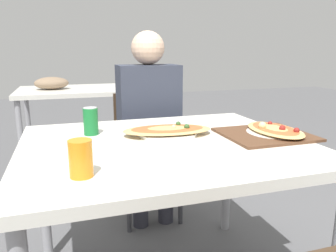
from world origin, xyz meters
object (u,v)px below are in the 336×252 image
at_px(dining_table, 166,158).
at_px(pizza_second, 275,131).
at_px(chair_far_seated, 146,146).
at_px(soda_can, 91,121).
at_px(person_seated, 149,115).
at_px(drink_glass, 81,159).
at_px(pizza_main, 168,131).

bearing_deg(dining_table, pizza_second, -4.35).
bearing_deg(chair_far_seated, soda_can, 56.27).
height_order(person_seated, drink_glass, person_seated).
distance_m(pizza_main, pizza_second, 0.49).
bearing_deg(drink_glass, pizza_main, 44.66).
bearing_deg(soda_can, drink_glass, -97.98).
bearing_deg(chair_far_seated, pizza_second, 114.86).
height_order(chair_far_seated, pizza_main, chair_far_seated).
xyz_separation_m(pizza_main, drink_glass, (-0.40, -0.40, 0.04)).
xyz_separation_m(chair_far_seated, drink_glass, (-0.47, -1.10, 0.32)).
bearing_deg(dining_table, soda_can, 142.37).
height_order(dining_table, chair_far_seated, chair_far_seated).
relative_size(chair_far_seated, drink_glass, 7.21).
bearing_deg(dining_table, pizza_main, 68.00).
distance_m(dining_table, person_seated, 0.72).
distance_m(dining_table, chair_far_seated, 0.85).
xyz_separation_m(soda_can, pizza_second, (0.79, -0.26, -0.04)).
relative_size(drink_glass, pizza_second, 0.34).
bearing_deg(pizza_second, dining_table, 175.65).
bearing_deg(pizza_main, dining_table, -112.00).
bearing_deg(soda_can, dining_table, -37.63).
height_order(chair_far_seated, drink_glass, drink_glass).
height_order(pizza_main, soda_can, soda_can).
distance_m(dining_table, pizza_second, 0.52).
bearing_deg(soda_can, pizza_main, -18.97).
distance_m(person_seated, pizza_main, 0.61).
distance_m(dining_table, soda_can, 0.38).
bearing_deg(person_seated, pizza_second, 117.94).
bearing_deg(person_seated, pizza_main, 83.55).
bearing_deg(drink_glass, soda_can, 82.02).
bearing_deg(pizza_second, pizza_main, 162.53).
bearing_deg(pizza_main, chair_far_seated, 84.53).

